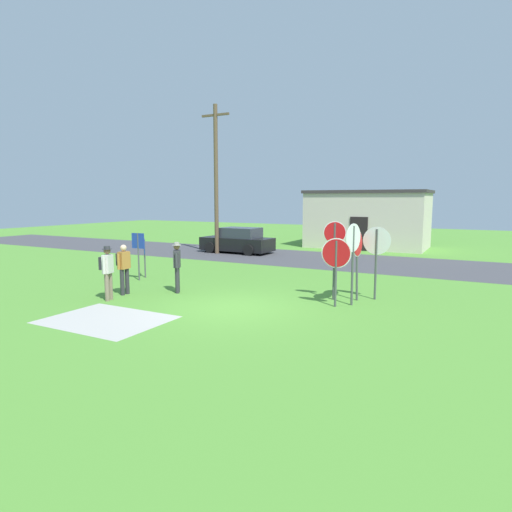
% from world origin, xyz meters
% --- Properties ---
extents(ground_plane, '(80.00, 80.00, 0.00)m').
position_xyz_m(ground_plane, '(0.00, 0.00, 0.00)').
color(ground_plane, '#518E33').
extents(street_asphalt, '(60.00, 6.40, 0.01)m').
position_xyz_m(street_asphalt, '(0.00, 11.04, 0.00)').
color(street_asphalt, '#424247').
rests_on(street_asphalt, ground).
extents(concrete_path, '(3.20, 2.40, 0.01)m').
position_xyz_m(concrete_path, '(-2.34, -2.69, 0.00)').
color(concrete_path, '#ADAAA3').
rests_on(concrete_path, ground).
extents(building_background, '(7.70, 4.51, 3.76)m').
position_xyz_m(building_background, '(-0.55, 18.13, 1.88)').
color(building_background, beige).
rests_on(building_background, ground).
extents(utility_pole, '(1.80, 0.24, 8.53)m').
position_xyz_m(utility_pole, '(-7.55, 10.62, 4.45)').
color(utility_pole, brown).
rests_on(utility_pole, ground).
extents(parked_car_on_street, '(4.34, 2.10, 1.51)m').
position_xyz_m(parked_car_on_street, '(-6.64, 11.53, 0.69)').
color(parked_car_on_street, black).
rests_on(parked_car_on_street, ground).
extents(stop_sign_nearest, '(0.14, 0.84, 2.24)m').
position_xyz_m(stop_sign_nearest, '(2.93, 2.68, 1.54)').
color(stop_sign_nearest, '#474C4C').
rests_on(stop_sign_nearest, ground).
extents(stop_sign_rear_left, '(0.89, 0.09, 2.06)m').
position_xyz_m(stop_sign_rear_left, '(2.60, 1.55, 1.41)').
color(stop_sign_rear_left, '#474C4C').
rests_on(stop_sign_rear_left, ground).
extents(stop_sign_rear_right, '(0.21, 0.83, 2.48)m').
position_xyz_m(stop_sign_rear_right, '(2.98, 1.97, 1.72)').
color(stop_sign_rear_right, '#474C4C').
rests_on(stop_sign_rear_right, ground).
extents(stop_sign_tallest, '(0.70, 0.17, 2.51)m').
position_xyz_m(stop_sign_tallest, '(2.26, 2.40, 1.70)').
color(stop_sign_tallest, '#474C4C').
rests_on(stop_sign_tallest, ground).
extents(stop_sign_low_front, '(0.88, 0.07, 2.33)m').
position_xyz_m(stop_sign_low_front, '(3.43, 3.07, 1.61)').
color(stop_sign_low_front, '#474C4C').
rests_on(stop_sign_low_front, ground).
extents(person_in_blue, '(0.38, 0.49, 1.74)m').
position_xyz_m(person_in_blue, '(-2.80, 0.91, 0.98)').
color(person_in_blue, '#2D2D33').
rests_on(person_in_blue, ground).
extents(person_holding_notes, '(0.36, 0.57, 1.69)m').
position_xyz_m(person_holding_notes, '(-4.19, -0.18, 0.98)').
color(person_holding_notes, '#2D2D33').
rests_on(person_holding_notes, ground).
extents(person_on_left, '(0.43, 0.54, 1.74)m').
position_xyz_m(person_on_left, '(-4.01, -1.05, 1.01)').
color(person_on_left, '#7A6B56').
rests_on(person_on_left, ground).
extents(info_panel_leftmost, '(0.42, 0.46, 1.58)m').
position_xyz_m(info_panel_leftmost, '(-5.77, 2.57, 1.09)').
color(info_panel_leftmost, '#4C4C51').
rests_on(info_panel_leftmost, ground).
extents(info_panel_middle, '(0.60, 0.06, 1.87)m').
position_xyz_m(info_panel_middle, '(-5.56, 1.99, 1.29)').
color(info_panel_middle, '#4C4C51').
rests_on(info_panel_middle, ground).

